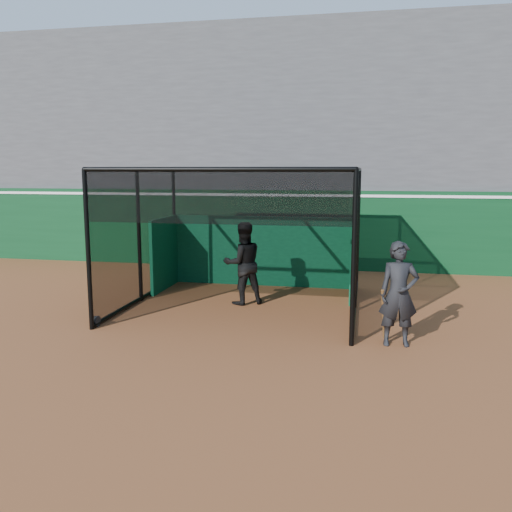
# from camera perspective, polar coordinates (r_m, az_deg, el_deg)

# --- Properties ---
(ground) EXTENTS (120.00, 120.00, 0.00)m
(ground) POSITION_cam_1_polar(r_m,az_deg,el_deg) (9.55, -3.34, -10.18)
(ground) COLOR brown
(ground) RESTS_ON ground
(outfield_wall) EXTENTS (50.00, 0.50, 2.50)m
(outfield_wall) POSITION_cam_1_polar(r_m,az_deg,el_deg) (17.47, 3.72, 2.96)
(outfield_wall) COLOR #0A3B1B
(outfield_wall) RESTS_ON ground
(grandstand) EXTENTS (50.00, 7.85, 8.95)m
(grandstand) POSITION_cam_1_polar(r_m,az_deg,el_deg) (21.15, 5.22, 12.65)
(grandstand) COLOR #4C4C4F
(grandstand) RESTS_ON ground
(batting_cage) EXTENTS (5.19, 4.98, 3.15)m
(batting_cage) POSITION_cam_1_polar(r_m,az_deg,el_deg) (12.44, -1.33, 1.81)
(batting_cage) COLOR black
(batting_cage) RESTS_ON ground
(batter) EXTENTS (1.19, 1.11, 1.94)m
(batter) POSITION_cam_1_polar(r_m,az_deg,el_deg) (12.71, -1.38, -0.78)
(batter) COLOR black
(batter) RESTS_ON ground
(on_deck_player) EXTENTS (0.74, 0.53, 1.90)m
(on_deck_player) POSITION_cam_1_polar(r_m,az_deg,el_deg) (10.03, 14.79, -3.90)
(on_deck_player) COLOR black
(on_deck_player) RESTS_ON ground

